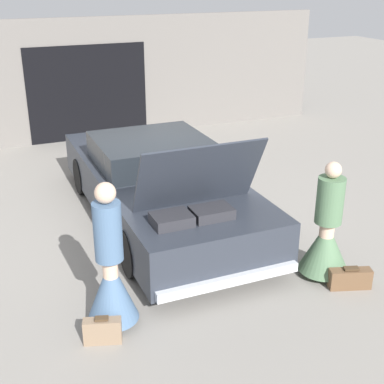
{
  "coord_description": "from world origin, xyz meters",
  "views": [
    {
      "loc": [
        -2.58,
        -7.51,
        3.77
      ],
      "look_at": [
        0.0,
        -1.39,
        1.0
      ],
      "focal_mm": 50.0,
      "sensor_mm": 36.0,
      "label": 1
    }
  ],
  "objects_px": {
    "car": "(158,184)",
    "suitcase_beside_left_person": "(103,331)",
    "person_left": "(111,276)",
    "person_right": "(326,237)",
    "suitcase_beside_right_person": "(350,279)"
  },
  "relations": [
    {
      "from": "suitcase_beside_left_person",
      "to": "suitcase_beside_right_person",
      "type": "bearing_deg",
      "value": -2.91
    },
    {
      "from": "person_right",
      "to": "person_left",
      "type": "bearing_deg",
      "value": 98.84
    },
    {
      "from": "car",
      "to": "person_left",
      "type": "bearing_deg",
      "value": -119.94
    },
    {
      "from": "car",
      "to": "suitcase_beside_right_person",
      "type": "relative_size",
      "value": 9.24
    },
    {
      "from": "car",
      "to": "suitcase_beside_left_person",
      "type": "xyz_separation_m",
      "value": [
        -1.62,
        -2.76,
        -0.45
      ]
    },
    {
      "from": "person_left",
      "to": "person_right",
      "type": "height_order",
      "value": "person_left"
    },
    {
      "from": "car",
      "to": "person_right",
      "type": "xyz_separation_m",
      "value": [
        1.43,
        -2.51,
        -0.03
      ]
    },
    {
      "from": "car",
      "to": "suitcase_beside_right_person",
      "type": "xyz_separation_m",
      "value": [
        1.55,
        -2.92,
        -0.46
      ]
    },
    {
      "from": "person_left",
      "to": "suitcase_beside_left_person",
      "type": "xyz_separation_m",
      "value": [
        -0.19,
        -0.28,
        -0.48
      ]
    },
    {
      "from": "car",
      "to": "suitcase_beside_left_person",
      "type": "bearing_deg",
      "value": -120.48
    },
    {
      "from": "person_left",
      "to": "person_right",
      "type": "distance_m",
      "value": 2.86
    },
    {
      "from": "suitcase_beside_left_person",
      "to": "person_left",
      "type": "bearing_deg",
      "value": 54.98
    },
    {
      "from": "car",
      "to": "suitcase_beside_right_person",
      "type": "height_order",
      "value": "car"
    },
    {
      "from": "car",
      "to": "person_right",
      "type": "height_order",
      "value": "car"
    },
    {
      "from": "car",
      "to": "suitcase_beside_left_person",
      "type": "distance_m",
      "value": 3.23
    }
  ]
}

